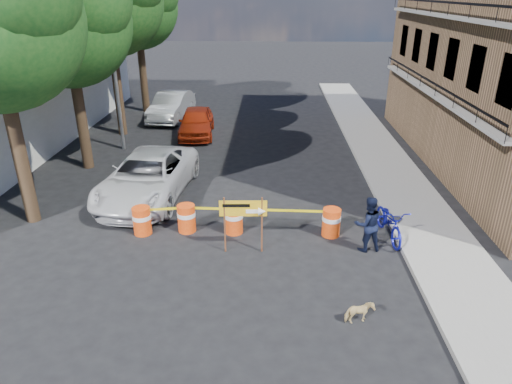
# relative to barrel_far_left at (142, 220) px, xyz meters

# --- Properties ---
(ground) EXTENTS (120.00, 120.00, 0.00)m
(ground) POSITION_rel_barrel_far_left_xyz_m (2.89, -1.21, -0.47)
(ground) COLOR black
(ground) RESTS_ON ground
(sidewalk_east) EXTENTS (2.40, 40.00, 0.15)m
(sidewalk_east) POSITION_rel_barrel_far_left_xyz_m (9.09, 4.79, -0.40)
(sidewalk_east) COLOR gray
(sidewalk_east) RESTS_ON ground
(tree_mid_a) EXTENTS (5.25, 5.00, 8.68)m
(tree_mid_a) POSITION_rel_barrel_far_left_xyz_m (-3.85, 5.79, 5.53)
(tree_mid_a) COLOR #332316
(tree_mid_a) RESTS_ON ground
(tree_far) EXTENTS (5.04, 4.80, 8.84)m
(tree_far) POSITION_rel_barrel_far_left_xyz_m (-3.85, 15.79, 5.74)
(tree_far) COLOR #332316
(tree_far) RESTS_ON ground
(streetlamp) EXTENTS (1.25, 0.18, 8.00)m
(streetlamp) POSITION_rel_barrel_far_left_xyz_m (-3.04, 8.29, 3.90)
(streetlamp) COLOR gray
(streetlamp) RESTS_ON ground
(barrel_far_left) EXTENTS (0.58, 0.58, 0.90)m
(barrel_far_left) POSITION_rel_barrel_far_left_xyz_m (0.00, 0.00, 0.00)
(barrel_far_left) COLOR red
(barrel_far_left) RESTS_ON ground
(barrel_mid_left) EXTENTS (0.58, 0.58, 0.90)m
(barrel_mid_left) POSITION_rel_barrel_far_left_xyz_m (1.37, 0.21, 0.00)
(barrel_mid_left) COLOR red
(barrel_mid_left) RESTS_ON ground
(barrel_mid_right) EXTENTS (0.58, 0.58, 0.90)m
(barrel_mid_right) POSITION_rel_barrel_far_left_xyz_m (2.88, 0.17, 0.00)
(barrel_mid_right) COLOR red
(barrel_mid_right) RESTS_ON ground
(barrel_far_right) EXTENTS (0.58, 0.58, 0.90)m
(barrel_far_right) POSITION_rel_barrel_far_left_xyz_m (5.93, 0.09, 0.00)
(barrel_far_right) COLOR red
(barrel_far_right) RESTS_ON ground
(detour_sign) EXTENTS (1.36, 0.26, 1.75)m
(detour_sign) POSITION_rel_barrel_far_left_xyz_m (3.42, -0.98, 0.81)
(detour_sign) COLOR #592D19
(detour_sign) RESTS_ON ground
(pedestrian) EXTENTS (0.93, 0.79, 1.70)m
(pedestrian) POSITION_rel_barrel_far_left_xyz_m (6.87, -0.75, 0.38)
(pedestrian) COLOR black
(pedestrian) RESTS_ON ground
(bicycle) EXTENTS (0.86, 1.19, 2.12)m
(bicycle) POSITION_rel_barrel_far_left_xyz_m (7.69, -0.01, 0.59)
(bicycle) COLOR #1317A0
(bicycle) RESTS_ON ground
(dog) EXTENTS (0.72, 0.48, 0.56)m
(dog) POSITION_rel_barrel_far_left_xyz_m (6.10, -4.04, -0.19)
(dog) COLOR #E4C682
(dog) RESTS_ON ground
(suv_white) EXTENTS (3.17, 5.99, 1.61)m
(suv_white) POSITION_rel_barrel_far_left_xyz_m (-0.49, 2.79, 0.33)
(suv_white) COLOR silver
(suv_white) RESTS_ON ground
(sedan_red) EXTENTS (2.06, 4.40, 1.46)m
(sedan_red) POSITION_rel_barrel_far_left_xyz_m (0.09, 10.69, 0.26)
(sedan_red) COLOR #A5280D
(sedan_red) RESTS_ON ground
(sedan_silver) EXTENTS (2.15, 4.97, 1.59)m
(sedan_silver) POSITION_rel_barrel_far_left_xyz_m (-1.87, 13.92, 0.32)
(sedan_silver) COLOR #A6A9AE
(sedan_silver) RESTS_ON ground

